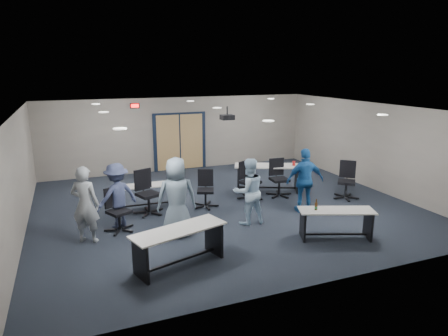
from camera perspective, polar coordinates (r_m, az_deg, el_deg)
name	(u,v)px	position (r m, az deg, el deg)	size (l,w,h in m)	color
floor	(224,206)	(11.17, -0.03, -5.40)	(10.00, 10.00, 0.00)	#1C222D
back_wall	(179,134)	(15.00, -6.39, 4.86)	(10.00, 0.04, 2.70)	gray
front_wall	(322,213)	(6.98, 13.78, -6.23)	(10.00, 0.04, 2.70)	gray
left_wall	(18,176)	(10.14, -27.31, -1.07)	(0.04, 9.00, 2.70)	gray
right_wall	(371,146)	(13.43, 20.26, 3.01)	(0.04, 9.00, 2.70)	gray
ceiling	(224,108)	(10.59, -0.03, 8.51)	(10.00, 9.00, 0.04)	white
double_door	(180,142)	(15.02, -6.32, 3.71)	(2.00, 0.07, 2.20)	black
exit_sign	(135,106)	(14.48, -12.63, 8.68)	(0.32, 0.07, 0.18)	black
ceiling_projector	(227,117)	(11.19, 0.47, 7.29)	(0.35, 0.32, 0.37)	black
ceiling_can_lights	(220,109)	(10.82, -0.52, 8.47)	(6.24, 5.74, 0.02)	silver
table_front_left	(179,241)	(7.80, -6.41, -10.28)	(1.97, 1.14, 0.76)	beige
table_front_right	(336,219)	(9.31, 15.65, -6.98)	(1.74, 1.11, 0.92)	beige
table_back_left	(147,192)	(11.13, -10.92, -3.37)	(1.61, 0.62, 0.64)	beige
table_back_right	(268,173)	(12.41, 6.29, -0.76)	(2.13, 1.46, 0.96)	beige
chair_back_a	(148,193)	(10.56, -10.76, -3.48)	(0.73, 0.73, 1.17)	black
chair_back_b	(205,189)	(10.93, -2.66, -3.05)	(0.64, 0.64, 1.02)	black
chair_back_c	(250,181)	(11.61, 3.78, -1.81)	(0.70, 0.70, 1.11)	black
chair_back_d	(279,178)	(11.96, 7.93, -1.42)	(0.70, 0.70, 1.12)	black
chair_loose_left	(119,210)	(9.65, -14.81, -5.83)	(0.65, 0.65, 1.03)	black
chair_loose_right	(347,180)	(12.15, 17.12, -1.71)	(0.69, 0.69, 1.10)	black
person_gray	(85,205)	(9.17, -19.21, -4.95)	(0.63, 0.41, 1.72)	#989FA5
person_plaid	(177,197)	(9.01, -6.77, -4.19)	(0.89, 0.58, 1.83)	slate
person_lightblue	(249,191)	(9.71, 3.53, -3.36)	(0.80, 0.62, 1.64)	#C0E3FF
person_navy	(305,180)	(10.71, 11.50, -1.76)	(1.00, 0.42, 1.71)	#1B5499
person_back	(117,196)	(9.81, -15.03, -3.85)	(1.02, 0.58, 1.58)	#3A4369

